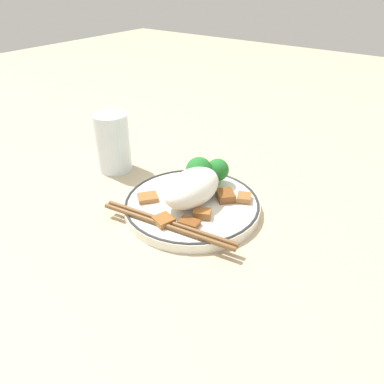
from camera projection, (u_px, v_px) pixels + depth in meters
name	position (u px, v px, depth m)	size (l,w,h in m)	color
ground_plane	(192.00, 210.00, 0.64)	(3.00, 3.00, 0.00)	#C6B28E
plate	(192.00, 205.00, 0.64)	(0.23, 0.23, 0.02)	white
rice_mound	(191.00, 189.00, 0.62)	(0.12, 0.07, 0.06)	white
broccoli_back_left	(219.00, 171.00, 0.67)	(0.04, 0.04, 0.05)	#7FB756
broccoli_back_center	(199.00, 171.00, 0.66)	(0.05, 0.05, 0.06)	#7FB756
meat_near_front	(244.00, 198.00, 0.64)	(0.03, 0.03, 0.01)	#9E6633
meat_near_left	(202.00, 214.00, 0.60)	(0.03, 0.03, 0.01)	#995B28
meat_near_right	(189.00, 223.00, 0.58)	(0.03, 0.03, 0.01)	brown
meat_near_back	(161.00, 219.00, 0.58)	(0.04, 0.04, 0.01)	#995B28
meat_on_rice_edge	(148.00, 198.00, 0.64)	(0.04, 0.04, 0.01)	#9E6633
meat_mid_left	(225.00, 196.00, 0.64)	(0.04, 0.04, 0.01)	brown
chopsticks	(167.00, 224.00, 0.58)	(0.05, 0.23, 0.01)	brown
drinking_glass	(113.00, 143.00, 0.74)	(0.07, 0.07, 0.12)	silver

